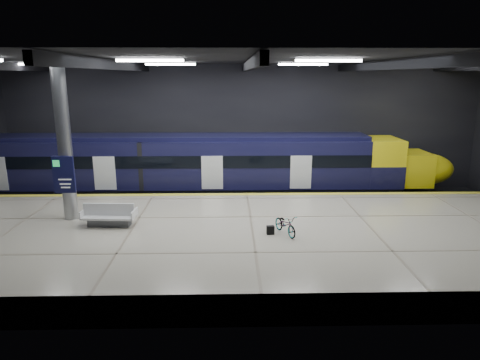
{
  "coord_description": "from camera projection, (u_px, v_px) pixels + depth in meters",
  "views": [
    {
      "loc": [
        -0.9,
        -19.34,
        7.32
      ],
      "look_at": [
        -0.4,
        1.5,
        2.2
      ],
      "focal_mm": 32.0,
      "sensor_mm": 36.0,
      "label": 1
    }
  ],
  "objects": [
    {
      "name": "safety_strip",
      "position": [
        247.0,
        194.0,
        22.95
      ],
      "size": [
        30.0,
        0.4,
        0.01
      ],
      "primitive_type": "cube",
      "color": "yellow",
      "rests_on": "platform"
    },
    {
      "name": "bench",
      "position": [
        109.0,
        218.0,
        18.1
      ],
      "size": [
        2.28,
        1.05,
        0.99
      ],
      "rotation": [
        0.0,
        0.0,
        -0.06
      ],
      "color": "#595B60",
      "rests_on": "platform"
    },
    {
      "name": "rails",
      "position": [
        245.0,
        198.0,
        25.87
      ],
      "size": [
        30.0,
        1.52,
        0.16
      ],
      "color": "gray",
      "rests_on": "ground"
    },
    {
      "name": "ground",
      "position": [
        249.0,
        232.0,
        20.54
      ],
      "size": [
        30.0,
        30.0,
        0.0
      ],
      "primitive_type": "plane",
      "color": "black",
      "rests_on": "ground"
    },
    {
      "name": "train",
      "position": [
        193.0,
        167.0,
        25.32
      ],
      "size": [
        29.4,
        2.84,
        3.79
      ],
      "color": "black",
      "rests_on": "ground"
    },
    {
      "name": "room_shell",
      "position": [
        250.0,
        112.0,
        19.18
      ],
      "size": [
        30.1,
        16.1,
        8.05
      ],
      "color": "black",
      "rests_on": "ground"
    },
    {
      "name": "info_column",
      "position": [
        64.0,
        144.0,
        18.3
      ],
      "size": [
        0.9,
        0.78,
        6.9
      ],
      "color": "#9EA0A5",
      "rests_on": "platform"
    },
    {
      "name": "pannier_bag",
      "position": [
        270.0,
        230.0,
        17.16
      ],
      "size": [
        0.32,
        0.21,
        0.35
      ],
      "primitive_type": "cube",
      "rotation": [
        0.0,
        0.0,
        0.11
      ],
      "color": "black",
      "rests_on": "platform"
    },
    {
      "name": "bicycle",
      "position": [
        285.0,
        224.0,
        17.12
      ],
      "size": [
        1.1,
        1.64,
        0.82
      ],
      "primitive_type": "imported",
      "rotation": [
        0.0,
        0.0,
        0.4
      ],
      "color": "#99999E",
      "rests_on": "platform"
    },
    {
      "name": "platform",
      "position": [
        252.0,
        241.0,
        17.99
      ],
      "size": [
        30.0,
        11.0,
        1.1
      ],
      "primitive_type": "cube",
      "color": "beige",
      "rests_on": "ground"
    }
  ]
}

